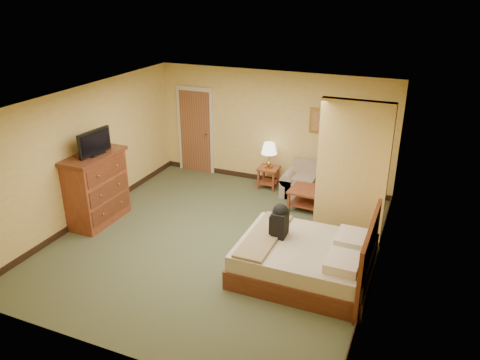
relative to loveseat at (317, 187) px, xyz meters
The scene contains 17 objects.
floor 2.84m from the loveseat, 115.06° to the right, with size 6.00×6.00×0.00m, color #4A5034.
ceiling 3.68m from the loveseat, 115.06° to the right, with size 6.00×6.00×0.00m, color white.
back_wall 1.65m from the loveseat, 160.14° to the left, with size 5.50×0.02×2.60m, color #E1BB60.
left_wall 4.83m from the loveseat, 146.98° to the right, with size 0.02×6.00×2.60m, color #E1BB60.
right_wall 3.18m from the loveseat, 58.87° to the right, with size 0.02×6.00×2.60m, color #E1BB60.
partition 2.17m from the loveseat, 59.94° to the right, with size 1.20×0.15×2.60m, color #E1BB60.
door 3.27m from the loveseat, behind, with size 0.94×0.16×2.10m.
baseboard 1.29m from the loveseat, 160.57° to the left, with size 5.50×0.02×0.12m, color black.
loveseat is the anchor object (origin of this frame).
side_table 1.16m from the loveseat, behind, with size 0.45×0.45×0.49m.
table_lamp 1.34m from the loveseat, behind, with size 0.35×0.35×0.58m.
coffee_table 0.64m from the loveseat, 93.59° to the right, with size 0.75×0.75×0.45m.
wall_picture 1.41m from the loveseat, 90.00° to the left, with size 0.71×0.04×0.56m.
dresser 4.60m from the loveseat, 143.43° to the right, with size 0.69×1.31×1.40m.
tv 4.70m from the loveseat, 142.67° to the right, with size 0.22×0.77×0.47m.
bed 3.07m from the loveseat, 78.40° to the right, with size 2.10×1.78×1.15m.
backpack 2.93m from the loveseat, 88.33° to the right, with size 0.26×0.33×0.56m.
Camera 1 is at (3.25, -6.65, 4.34)m, focal length 35.00 mm.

